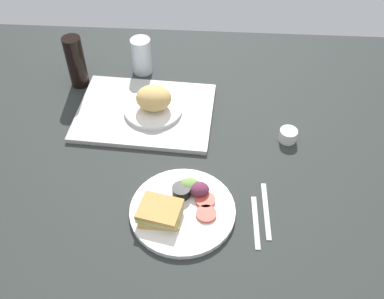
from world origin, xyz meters
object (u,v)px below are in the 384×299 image
(espresso_cup, at_px, (288,135))
(fork, at_px, (256,222))
(soda_bottle, at_px, (76,62))
(serving_tray, at_px, (145,112))
(knife, at_px, (266,210))
(bread_plate_near, at_px, (154,102))
(drinking_glass, at_px, (142,56))
(plate_with_salad, at_px, (180,208))

(espresso_cup, xyz_separation_m, fork, (-0.11, -0.32, -0.02))
(soda_bottle, bearing_deg, serving_tray, -29.92)
(knife, bearing_deg, fork, 141.32)
(serving_tray, distance_m, soda_bottle, 0.31)
(soda_bottle, bearing_deg, knife, -39.10)
(soda_bottle, xyz_separation_m, espresso_cup, (0.72, -0.24, -0.08))
(knife, bearing_deg, bread_plate_near, 41.59)
(bread_plate_near, height_order, drinking_glass, drinking_glass)
(bread_plate_near, bearing_deg, soda_bottle, 153.02)
(drinking_glass, xyz_separation_m, soda_bottle, (-0.21, -0.09, 0.03))
(fork, xyz_separation_m, knife, (0.03, 0.04, 0.00))
(fork, bearing_deg, bread_plate_near, 36.01)
(bread_plate_near, relative_size, plate_with_salad, 0.67)
(bread_plate_near, distance_m, espresso_cup, 0.45)
(bread_plate_near, relative_size, fork, 1.14)
(knife, bearing_deg, soda_bottle, 49.09)
(bread_plate_near, bearing_deg, espresso_cup, -12.18)
(plate_with_salad, distance_m, drinking_glass, 0.66)
(serving_tray, height_order, bread_plate_near, bread_plate_near)
(plate_with_salad, height_order, knife, plate_with_salad)
(plate_with_salad, height_order, fork, plate_with_salad)
(soda_bottle, height_order, espresso_cup, soda_bottle)
(knife, bearing_deg, espresso_cup, -17.89)
(serving_tray, bearing_deg, soda_bottle, 150.08)
(soda_bottle, bearing_deg, bread_plate_near, -26.98)
(bread_plate_near, relative_size, knife, 1.02)
(bread_plate_near, xyz_separation_m, plate_with_salad, (0.12, -0.39, -0.04))
(serving_tray, height_order, espresso_cup, espresso_cup)
(soda_bottle, bearing_deg, drinking_glass, 22.77)
(drinking_glass, xyz_separation_m, knife, (0.43, -0.61, -0.07))
(soda_bottle, distance_m, knife, 0.83)
(plate_with_salad, bearing_deg, espresso_cup, 43.13)
(drinking_glass, relative_size, espresso_cup, 2.41)
(bread_plate_near, bearing_deg, fork, -51.94)
(serving_tray, relative_size, drinking_glass, 3.33)
(plate_with_salad, bearing_deg, knife, 3.84)
(knife, bearing_deg, serving_tray, 44.08)
(soda_bottle, relative_size, knife, 1.00)
(drinking_glass, relative_size, fork, 0.80)
(serving_tray, bearing_deg, knife, -44.10)
(bread_plate_near, distance_m, drinking_glass, 0.25)
(bread_plate_near, relative_size, soda_bottle, 1.02)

